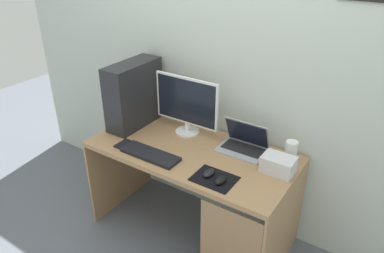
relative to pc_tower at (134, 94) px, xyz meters
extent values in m
plane|color=slate|center=(0.58, -0.09, -0.98)|extent=(8.00, 8.00, 0.00)
cube|color=beige|center=(0.58, 0.30, 0.32)|extent=(4.00, 0.04, 2.60)
cube|color=#A37A51|center=(0.58, -0.09, -0.26)|extent=(1.42, 0.70, 0.03)
cube|color=#A37A51|center=(-0.12, -0.09, -0.63)|extent=(0.02, 0.70, 0.70)
cube|color=#A37A51|center=(1.29, -0.09, -0.63)|extent=(0.02, 0.70, 0.70)
cube|color=#96704B|center=(1.07, -0.43, -0.60)|extent=(0.40, 0.01, 0.56)
cube|color=#232326|center=(0.00, 0.00, 0.00)|extent=(0.18, 0.47, 0.49)
cylinder|color=white|center=(0.41, 0.10, -0.24)|extent=(0.18, 0.18, 0.01)
cylinder|color=white|center=(0.41, 0.10, -0.20)|extent=(0.04, 0.04, 0.07)
cube|color=white|center=(0.41, 0.10, 0.01)|extent=(0.52, 0.02, 0.35)
cube|color=black|center=(0.41, 0.09, 0.01)|extent=(0.49, 0.00, 0.32)
cube|color=#9EA3A8|center=(0.88, 0.08, -0.24)|extent=(0.32, 0.22, 0.01)
cube|color=black|center=(0.88, 0.10, -0.23)|extent=(0.28, 0.14, 0.00)
cube|color=#9EA3A8|center=(0.88, 0.15, -0.14)|extent=(0.32, 0.09, 0.20)
cube|color=black|center=(0.88, 0.15, -0.14)|extent=(0.30, 0.07, 0.18)
cylinder|color=white|center=(1.19, 0.14, -0.17)|extent=(0.08, 0.08, 0.15)
cube|color=silver|center=(1.17, -0.02, -0.19)|extent=(0.20, 0.14, 0.11)
cube|color=black|center=(0.39, -0.31, -0.23)|extent=(0.42, 0.14, 0.02)
cube|color=black|center=(0.88, -0.30, -0.24)|extent=(0.26, 0.20, 0.00)
ellipsoid|color=black|center=(0.84, -0.29, -0.22)|extent=(0.06, 0.10, 0.03)
ellipsoid|color=black|center=(0.93, -0.31, -0.22)|extent=(0.06, 0.10, 0.03)
cube|color=black|center=(0.14, -0.30, -0.24)|extent=(0.07, 0.13, 0.01)
camera|label=1|loc=(1.77, -1.90, 1.07)|focal=34.40mm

